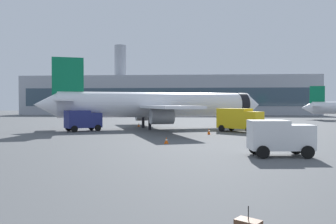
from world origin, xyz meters
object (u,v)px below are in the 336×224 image
safety_cone_far (209,131)px  service_truck (83,120)px  safety_cone_near (166,140)px  safety_cone_outer (265,127)px  airplane_at_gate (157,105)px  fuel_truck (239,119)px  safety_cone_mid (139,125)px  cargo_van (279,136)px

safety_cone_far → service_truck: bearing=167.6°
safety_cone_near → safety_cone_outer: safety_cone_near is taller
airplane_at_gate → safety_cone_near: size_ratio=56.06×
airplane_at_gate → fuel_truck: size_ratio=5.62×
safety_cone_near → safety_cone_mid: 25.47m
safety_cone_mid → airplane_at_gate: bearing=-51.5°
service_truck → safety_cone_far: bearing=-12.4°
service_truck → safety_cone_mid: service_truck is taller
service_truck → cargo_van: size_ratio=1.13×
airplane_at_gate → safety_cone_mid: size_ratio=52.46×
service_truck → safety_cone_far: size_ratio=6.78×
fuel_truck → airplane_at_gate: bearing=154.4°
safety_cone_outer → safety_cone_near: bearing=-123.2°
service_truck → safety_cone_far: 17.77m
safety_cone_far → safety_cone_outer: size_ratio=1.23×
cargo_van → safety_cone_mid: cargo_van is taller
safety_cone_near → cargo_van: bearing=-40.6°
airplane_at_gate → safety_cone_mid: bearing=128.5°
fuel_truck → safety_cone_near: 16.95m
fuel_truck → safety_cone_mid: 18.55m
service_truck → safety_cone_mid: (6.23, 10.47, -1.28)m
safety_cone_mid → safety_cone_outer: safety_cone_mid is taller
service_truck → safety_cone_near: size_ratio=8.26×
safety_cone_mid → fuel_truck: bearing=-33.6°
safety_cone_near → safety_cone_far: size_ratio=0.82×
safety_cone_outer → cargo_van: bearing=-100.1°
airplane_at_gate → safety_cone_outer: 17.00m
fuel_truck → cargo_van: 21.83m
fuel_truck → safety_cone_mid: fuel_truck is taller
safety_cone_near → safety_cone_far: 11.30m
fuel_truck → safety_cone_near: bearing=-121.6°
cargo_van → safety_cone_far: (-4.16, 17.81, -1.08)m
safety_cone_mid → safety_cone_near: bearing=-75.1°
safety_cone_near → safety_cone_outer: bearing=56.8°
airplane_at_gate → safety_cone_far: 12.62m
safety_cone_mid → cargo_van: bearing=-64.6°
safety_cone_near → safety_cone_far: bearing=66.3°
safety_cone_outer → fuel_truck: bearing=-126.3°
airplane_at_gate → safety_cone_mid: (-3.66, 4.60, -3.33)m
safety_cone_mid → safety_cone_far: bearing=-52.1°
safety_cone_mid → safety_cone_outer: size_ratio=1.08×
cargo_van → safety_cone_near: bearing=139.4°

